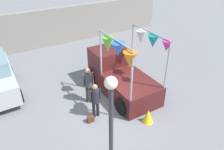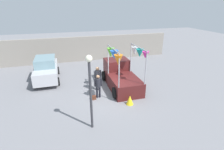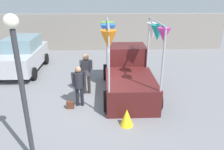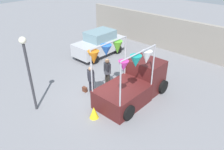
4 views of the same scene
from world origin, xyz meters
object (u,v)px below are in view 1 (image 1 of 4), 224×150
object	(u,v)px
handbag	(91,119)
street_lamp	(111,120)
person_vendor	(88,82)
folded_kite_bundle_sunflower	(148,116)
person_customer	(95,98)
vendor_truck	(119,73)

from	to	relation	value
handbag	street_lamp	xyz separation A→B (m)	(-0.59, -2.68, 2.33)
person_vendor	folded_kite_bundle_sunflower	distance (m)	2.97
street_lamp	folded_kite_bundle_sunflower	bearing A→B (deg)	29.56
handbag	person_customer	bearing A→B (deg)	29.74
person_customer	street_lamp	size ratio (longest dim) A/B	0.43
person_vendor	handbag	xyz separation A→B (m)	(-0.55, -1.27, -0.93)
vendor_truck	handbag	xyz separation A→B (m)	(-2.31, -1.49, -0.77)
street_lamp	person_vendor	bearing A→B (deg)	73.83
folded_kite_bundle_sunflower	person_customer	bearing A→B (deg)	140.10
handbag	folded_kite_bundle_sunflower	world-z (taller)	folded_kite_bundle_sunflower
person_vendor	folded_kite_bundle_sunflower	size ratio (longest dim) A/B	2.93
person_vendor	street_lamp	size ratio (longest dim) A/B	0.47
folded_kite_bundle_sunflower	vendor_truck	bearing A→B (deg)	83.78
vendor_truck	street_lamp	bearing A→B (deg)	-124.87
vendor_truck	person_customer	bearing A→B (deg)	-146.67
person_customer	handbag	size ratio (longest dim) A/B	5.72
person_vendor	street_lamp	world-z (taller)	street_lamp
person_customer	folded_kite_bundle_sunflower	world-z (taller)	person_customer
vendor_truck	folded_kite_bundle_sunflower	bearing A→B (deg)	-96.22
vendor_truck	person_customer	distance (m)	2.35
vendor_truck	person_vendor	size ratio (longest dim) A/B	2.35
vendor_truck	street_lamp	distance (m)	5.32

